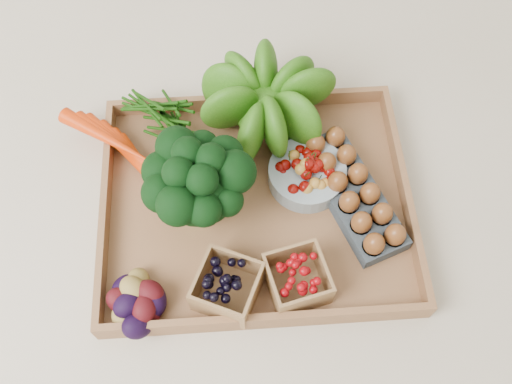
{
  "coord_description": "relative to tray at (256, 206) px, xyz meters",
  "views": [
    {
      "loc": [
        -0.03,
        -0.47,
        0.94
      ],
      "look_at": [
        0.0,
        0.0,
        0.06
      ],
      "focal_mm": 40.0,
      "sensor_mm": 36.0,
      "label": 1
    }
  ],
  "objects": [
    {
      "name": "punnet_blackberry",
      "position": [
        -0.06,
        -0.16,
        0.04
      ],
      "size": [
        0.13,
        0.13,
        0.07
      ],
      "primitive_type": "cube",
      "rotation": [
        0.0,
        0.0,
        -0.42
      ],
      "color": "black",
      "rests_on": "tray"
    },
    {
      "name": "broccoli",
      "position": [
        -0.1,
        -0.01,
        0.08
      ],
      "size": [
        0.18,
        0.18,
        0.14
      ],
      "primitive_type": null,
      "color": "black",
      "rests_on": "tray"
    },
    {
      "name": "egg_carton",
      "position": [
        0.17,
        -0.0,
        0.02
      ],
      "size": [
        0.17,
        0.27,
        0.03
      ],
      "primitive_type": "cube",
      "rotation": [
        0.0,
        0.0,
        0.35
      ],
      "color": "#353D44",
      "rests_on": "tray"
    },
    {
      "name": "lettuce",
      "position": [
        0.03,
        0.17,
        0.09
      ],
      "size": [
        0.17,
        0.17,
        0.17
      ],
      "primitive_type": "sphere",
      "color": "#16480B",
      "rests_on": "tray"
    },
    {
      "name": "punnet_raspberry",
      "position": [
        0.06,
        -0.16,
        0.04
      ],
      "size": [
        0.11,
        0.11,
        0.06
      ],
      "primitive_type": "cube",
      "rotation": [
        0.0,
        0.0,
        0.23
      ],
      "color": "maroon",
      "rests_on": "tray"
    },
    {
      "name": "potatoes",
      "position": [
        -0.2,
        -0.18,
        0.04
      ],
      "size": [
        0.13,
        0.13,
        0.07
      ],
      "primitive_type": null,
      "color": "#37080C",
      "rests_on": "tray"
    },
    {
      "name": "tray",
      "position": [
        0.0,
        0.0,
        0.0
      ],
      "size": [
        0.55,
        0.45,
        0.01
      ],
      "primitive_type": "cube",
      "color": "#8D603B",
      "rests_on": "ground"
    },
    {
      "name": "cherry_bowl",
      "position": [
        0.1,
        0.04,
        0.03
      ],
      "size": [
        0.14,
        0.14,
        0.04
      ],
      "primitive_type": "cylinder",
      "color": "#8C9EA5",
      "rests_on": "tray"
    },
    {
      "name": "ground",
      "position": [
        0.0,
        0.0,
        -0.01
      ],
      "size": [
        4.0,
        4.0,
        0.0
      ],
      "primitive_type": "plane",
      "color": "beige",
      "rests_on": "ground"
    },
    {
      "name": "carrots",
      "position": [
        -0.22,
        0.1,
        0.03
      ],
      "size": [
        0.21,
        0.15,
        0.05
      ],
      "primitive_type": null,
      "color": "red",
      "rests_on": "tray"
    }
  ]
}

